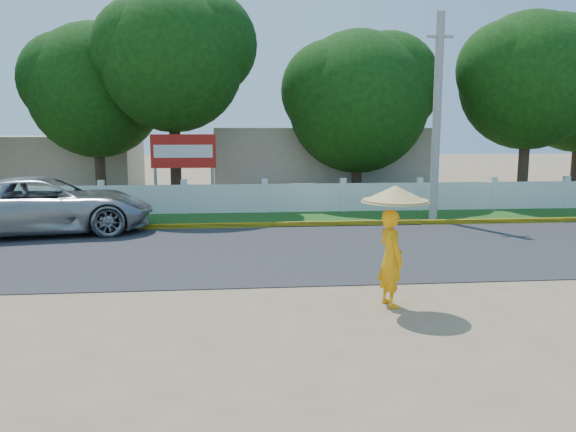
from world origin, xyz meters
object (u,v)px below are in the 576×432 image
object	(u,v)px
utility_pole	(437,119)
billboard	(183,155)
monk_with_parasol	(393,228)
vehicle	(46,205)

from	to	relation	value
utility_pole	billboard	size ratio (longest dim) A/B	2.36
utility_pole	monk_with_parasol	size ratio (longest dim) A/B	3.21
monk_with_parasol	billboard	bearing A→B (deg)	110.51
vehicle	monk_with_parasol	size ratio (longest dim) A/B	2.87
vehicle	utility_pole	bearing A→B (deg)	-95.52
utility_pole	monk_with_parasol	distance (m)	10.21
vehicle	monk_with_parasol	xyz separation A→B (m)	(8.44, -7.90, 0.55)
vehicle	monk_with_parasol	world-z (taller)	monk_with_parasol
monk_with_parasol	billboard	world-z (taller)	billboard
billboard	utility_pole	bearing A→B (deg)	-21.59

